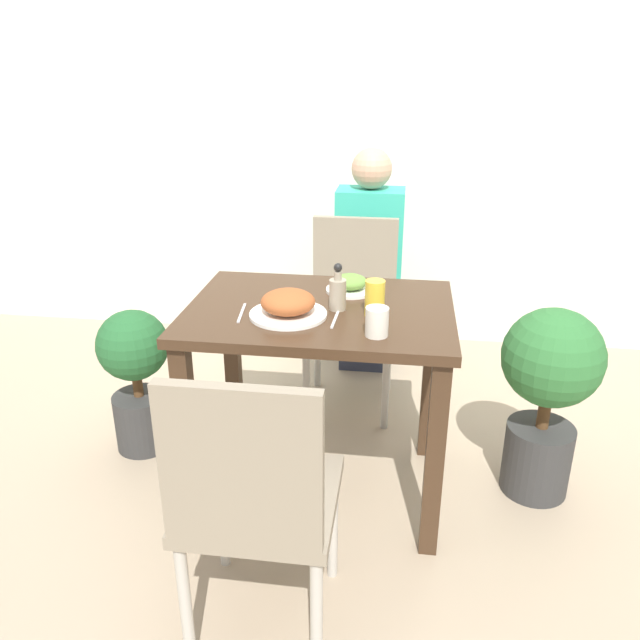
{
  "coord_description": "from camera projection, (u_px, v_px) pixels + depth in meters",
  "views": [
    {
      "loc": [
        0.28,
        -2.01,
        1.56
      ],
      "look_at": [
        0.0,
        0.0,
        0.71
      ],
      "focal_mm": 35.0,
      "sensor_mm": 36.0,
      "label": 1
    }
  ],
  "objects": [
    {
      "name": "wall_back",
      "position": [
        359.0,
        113.0,
        3.37
      ],
      "size": [
        8.0,
        0.05,
        2.6
      ],
      "color": "silver",
      "rests_on": "ground_plane"
    },
    {
      "name": "spoon_utensil",
      "position": [
        336.0,
        318.0,
        2.08
      ],
      "size": [
        0.02,
        0.17,
        0.0
      ],
      "rotation": [
        0.0,
        0.0,
        1.53
      ],
      "color": "silver",
      "rests_on": "dining_table"
    },
    {
      "name": "drink_cup",
      "position": [
        377.0,
        322.0,
        1.94
      ],
      "size": [
        0.07,
        0.07,
        0.09
      ],
      "color": "silver",
      "rests_on": "dining_table"
    },
    {
      "name": "potted_plant_right",
      "position": [
        548.0,
        387.0,
        2.29
      ],
      "size": [
        0.36,
        0.36,
        0.76
      ],
      "color": "#333333",
      "rests_on": "ground_plane"
    },
    {
      "name": "food_plate",
      "position": [
        288.0,
        305.0,
        2.09
      ],
      "size": [
        0.26,
        0.26,
        0.09
      ],
      "color": "white",
      "rests_on": "dining_table"
    },
    {
      "name": "chair_near",
      "position": [
        254.0,
        496.0,
        1.64
      ],
      "size": [
        0.42,
        0.42,
        0.89
      ],
      "rotation": [
        0.0,
        0.0,
        3.14
      ],
      "color": "gray",
      "rests_on": "ground_plane"
    },
    {
      "name": "ground_plane",
      "position": [
        320.0,
        486.0,
        2.48
      ],
      "size": [
        16.0,
        16.0,
        0.0
      ],
      "primitive_type": "plane",
      "color": "tan"
    },
    {
      "name": "sauce_bottle",
      "position": [
        338.0,
        292.0,
        2.14
      ],
      "size": [
        0.06,
        0.06,
        0.17
      ],
      "color": "gray",
      "rests_on": "dining_table"
    },
    {
      "name": "fork_utensil",
      "position": [
        242.0,
        313.0,
        2.12
      ],
      "size": [
        0.03,
        0.17,
        0.0
      ],
      "rotation": [
        0.0,
        0.0,
        1.68
      ],
      "color": "silver",
      "rests_on": "dining_table"
    },
    {
      "name": "chair_far",
      "position": [
        352.0,
        304.0,
        2.94
      ],
      "size": [
        0.42,
        0.42,
        0.89
      ],
      "color": "gray",
      "rests_on": "ground_plane"
    },
    {
      "name": "potted_plant_left",
      "position": [
        136.0,
        372.0,
        2.6
      ],
      "size": [
        0.29,
        0.29,
        0.63
      ],
      "color": "#333333",
      "rests_on": "ground_plane"
    },
    {
      "name": "person_figure",
      "position": [
        369.0,
        264.0,
        3.25
      ],
      "size": [
        0.34,
        0.22,
        1.17
      ],
      "color": "#2D3347",
      "rests_on": "ground_plane"
    },
    {
      "name": "juice_glass",
      "position": [
        375.0,
        298.0,
        2.08
      ],
      "size": [
        0.07,
        0.07,
        0.12
      ],
      "color": "gold",
      "rests_on": "dining_table"
    },
    {
      "name": "dining_table",
      "position": [
        320.0,
        343.0,
        2.24
      ],
      "size": [
        0.93,
        0.68,
        0.76
      ],
      "color": "#3D2819",
      "rests_on": "ground_plane"
    },
    {
      "name": "side_plate",
      "position": [
        350.0,
        284.0,
        2.32
      ],
      "size": [
        0.18,
        0.18,
        0.07
      ],
      "color": "white",
      "rests_on": "dining_table"
    }
  ]
}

